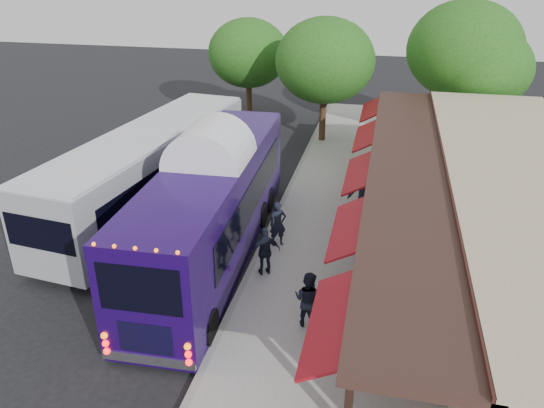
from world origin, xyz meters
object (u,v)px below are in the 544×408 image
Objects in this scene: ped_c at (265,251)px; ped_d at (363,192)px; city_bus at (151,168)px; ped_b at (308,299)px; sign_board at (339,330)px; ped_a at (278,224)px; coach_bus at (213,202)px.

ped_c is 0.87× the size of ped_d.
city_bus is 7.54× the size of ped_b.
sign_board is at bearing 102.15° from ped_c.
ped_a is 4.63m from ped_b.
ped_c is (-1.75, 2.31, -0.01)m from ped_b.
coach_bus is at bearing 113.55° from sign_board.
ped_d is (2.80, 3.09, 0.14)m from ped_a.
coach_bus is 5.16m from ped_b.
ped_b is (1.75, -4.28, 0.02)m from ped_a.
ped_b is at bearing -33.50° from city_bus.
city_bus is at bearing 132.67° from ped_a.
ped_a is 4.17m from ped_d.
coach_bus is 6.27× the size of ped_d.
coach_bus is 7.19× the size of ped_c.
city_bus is 7.65× the size of ped_c.
coach_bus is 6.38m from ped_d.
ped_c is at bearing -28.28° from city_bus.
ped_b is at bearing -42.89° from coach_bus.
ped_d is 1.89× the size of sign_board.
ped_c is 1.65× the size of sign_board.
sign_board is at bearing 153.74° from ped_b.
ped_d reaches higher than ped_b.
city_bus is 7.76× the size of ped_a.
sign_board is (0.97, -0.94, -0.16)m from ped_b.
coach_bus is at bearing -23.41° from ped_b.
ped_d is (8.44, 1.09, -0.76)m from city_bus.
ped_a is at bearing 92.87° from sign_board.
ped_b is at bearing -95.62° from ped_a.
city_bus reaches higher than ped_c.
ped_d is (1.05, 7.37, 0.11)m from ped_b.
ped_a is 5.89m from sign_board.
ped_d reaches higher than sign_board.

